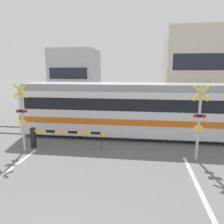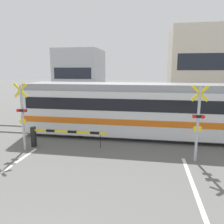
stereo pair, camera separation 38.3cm
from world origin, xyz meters
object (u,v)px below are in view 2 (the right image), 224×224
(crossing_barrier_near, at_px, (52,134))
(crossing_barrier_far, at_px, (160,115))
(commuter_train, at_px, (177,109))
(crossing_signal_left, at_px, (22,114))
(crossing_signal_right, at_px, (198,120))
(pedestrian, at_px, (136,104))

(crossing_barrier_near, height_order, crossing_barrier_far, same)
(commuter_train, distance_m, crossing_barrier_far, 3.21)
(crossing_signal_left, bearing_deg, commuter_train, 23.97)
(crossing_barrier_far, bearing_deg, crossing_signal_right, -79.10)
(commuter_train, xyz_separation_m, crossing_signal_right, (0.45, -3.27, 0.14))
(crossing_barrier_near, relative_size, crossing_signal_right, 1.18)
(crossing_barrier_far, relative_size, pedestrian, 2.39)
(crossing_barrier_far, distance_m, pedestrian, 3.94)
(crossing_barrier_near, distance_m, crossing_barrier_far, 7.88)
(pedestrian, bearing_deg, crossing_barrier_near, -110.62)
(pedestrian, bearing_deg, crossing_signal_left, -115.72)
(commuter_train, xyz_separation_m, crossing_barrier_near, (-6.15, -2.78, -0.93))
(crossing_barrier_near, distance_m, crossing_signal_right, 6.70)
(crossing_signal_right, bearing_deg, crossing_barrier_far, 100.90)
(commuter_train, bearing_deg, crossing_signal_left, -156.03)
(commuter_train, bearing_deg, crossing_signal_right, -82.23)
(commuter_train, height_order, pedestrian, commuter_train)
(crossing_signal_right, xyz_separation_m, pedestrian, (-3.14, 9.66, -0.86))
(pedestrian, bearing_deg, commuter_train, -67.13)
(crossing_signal_right, bearing_deg, pedestrian, 108.02)
(pedestrian, bearing_deg, crossing_barrier_far, -60.42)
(crossing_barrier_far, distance_m, crossing_signal_left, 9.14)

